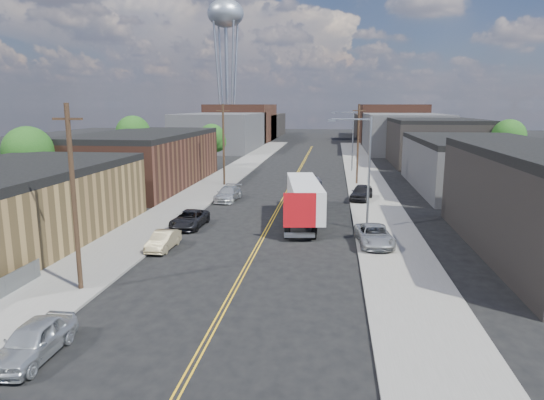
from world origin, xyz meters
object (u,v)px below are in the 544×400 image
(car_left_a, at_px, (33,341))
(water_tower, at_px, (226,19))
(car_left_d, at_px, (228,194))
(car_left_c, at_px, (189,219))
(car_right_lot_a, at_px, (374,235))
(semi_truck, at_px, (305,197))
(car_right_lot_c, at_px, (361,192))
(car_left_b, at_px, (163,240))

(car_left_a, bearing_deg, water_tower, 97.94)
(car_left_a, distance_m, car_left_d, 32.52)
(car_left_c, xyz_separation_m, car_right_lot_a, (14.60, -3.77, 0.16))
(water_tower, xyz_separation_m, semi_truck, (24.86, -82.10, -28.57))
(car_left_a, bearing_deg, semi_truck, 69.17)
(semi_truck, height_order, car_left_a, semi_truck)
(car_left_a, distance_m, car_right_lot_c, 37.08)
(semi_truck, bearing_deg, car_right_lot_a, -62.45)
(car_left_b, distance_m, car_right_lot_c, 24.13)
(semi_truck, xyz_separation_m, car_right_lot_a, (5.34, -7.47, -1.23))
(car_left_a, height_order, car_left_c, car_left_a)
(water_tower, height_order, car_left_c, water_tower)
(car_left_b, height_order, car_right_lot_a, car_right_lot_a)
(water_tower, distance_m, car_left_c, 92.21)
(car_left_d, bearing_deg, car_right_lot_c, 9.88)
(car_right_lot_a, distance_m, car_right_lot_c, 16.73)
(car_right_lot_a, relative_size, car_right_lot_c, 1.08)
(car_left_a, distance_m, car_left_c, 21.13)
(car_left_a, bearing_deg, car_right_lot_a, 49.57)
(car_left_c, bearing_deg, car_left_a, -88.54)
(car_left_a, xyz_separation_m, car_left_d, (0.74, 32.51, -0.00))
(car_left_b, distance_m, car_left_d, 17.65)
(car_left_a, bearing_deg, car_left_c, 89.64)
(car_right_lot_c, bearing_deg, car_left_c, -125.59)
(car_left_d, relative_size, car_right_lot_a, 1.01)
(water_tower, relative_size, car_left_b, 9.55)
(car_right_lot_a, bearing_deg, car_right_lot_c, 84.46)
(water_tower, distance_m, car_left_d, 81.85)
(car_left_d, bearing_deg, car_left_c, -90.31)
(car_left_a, relative_size, car_left_d, 0.86)
(car_left_a, distance_m, car_right_lot_a, 22.68)
(car_right_lot_a, bearing_deg, water_tower, 103.09)
(car_left_b, xyz_separation_m, car_right_lot_a, (14.60, 2.48, 0.21))
(car_right_lot_c, bearing_deg, car_right_lot_a, -77.17)
(car_left_d, bearing_deg, car_left_b, -88.99)
(car_right_lot_c, bearing_deg, semi_truck, -107.12)
(car_left_c, distance_m, car_left_d, 11.40)
(car_right_lot_a, bearing_deg, car_left_b, -175.90)
(water_tower, distance_m, car_left_b, 98.07)
(water_tower, xyz_separation_m, car_left_a, (15.60, -106.93, -29.90))
(semi_truck, xyz_separation_m, car_left_a, (-9.26, -24.83, -1.33))
(semi_truck, distance_m, car_left_d, 11.56)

